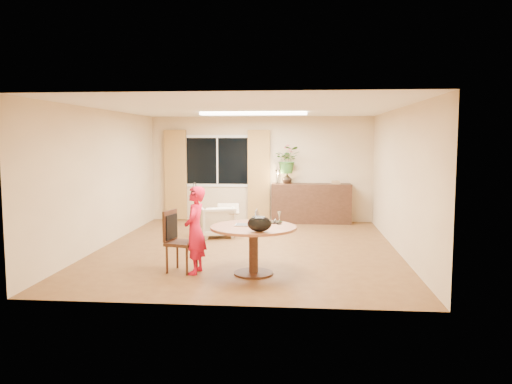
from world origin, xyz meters
TOP-DOWN VIEW (x-y plane):
  - floor at (0.00, 0.00)m, footprint 6.50×6.50m
  - ceiling at (0.00, 0.00)m, footprint 6.50×6.50m
  - wall_back at (0.00, 3.25)m, footprint 5.50×0.00m
  - wall_left at (-2.75, 0.00)m, footprint 0.00×6.50m
  - wall_right at (2.75, 0.00)m, footprint 0.00×6.50m
  - window at (-1.10, 3.23)m, footprint 1.70×0.03m
  - curtain_left at (-2.15, 3.15)m, footprint 0.55×0.08m
  - curtain_right at (-0.05, 3.15)m, footprint 0.55×0.08m
  - ceiling_panel at (0.00, 1.20)m, footprint 2.20×0.35m
  - dining_table at (0.28, -1.79)m, footprint 1.29×1.29m
  - dining_chair at (-0.84, -1.73)m, footprint 0.54×0.51m
  - child at (-0.61, -1.80)m, footprint 0.51×0.35m
  - laptop at (0.17, -1.74)m, footprint 0.38×0.26m
  - tumbler at (0.27, -1.54)m, footprint 0.09×0.09m
  - wine_glass at (0.66, -1.59)m, footprint 0.09×0.09m
  - pot_lid at (0.58, -1.43)m, footprint 0.25×0.25m
  - handbag at (0.40, -2.23)m, footprint 0.38×0.28m
  - armchair at (-0.76, 1.10)m, footprint 0.88×0.90m
  - throw at (-0.52, 1.10)m, footprint 0.52×0.61m
  - sideboard at (1.25, 3.01)m, footprint 1.93×0.47m
  - vase at (0.65, 3.01)m, footprint 0.24×0.24m
  - bouquet at (0.67, 3.01)m, footprint 0.60×0.52m
  - book_stack at (1.84, 3.01)m, footprint 0.22×0.17m
  - desk_lamp at (0.43, 2.96)m, footprint 0.15×0.15m

SIDE VIEW (x-z plane):
  - floor at x=0.00m, z-range 0.00..0.00m
  - armchair at x=-0.76m, z-range 0.00..0.65m
  - dining_chair at x=-0.84m, z-range 0.00..0.95m
  - sideboard at x=1.25m, z-range 0.00..0.96m
  - dining_table at x=0.28m, z-range 0.21..0.95m
  - child at x=-0.61m, z-range 0.00..1.33m
  - throw at x=-0.52m, z-range 0.65..0.68m
  - pot_lid at x=0.58m, z-range 0.74..0.77m
  - tumbler at x=0.27m, z-range 0.74..0.85m
  - wine_glass at x=0.66m, z-range 0.74..0.94m
  - handbag at x=0.40m, z-range 0.74..0.97m
  - laptop at x=0.17m, z-range 0.74..0.99m
  - book_stack at x=1.84m, z-range 0.96..1.05m
  - vase at x=0.65m, z-range 0.96..1.21m
  - desk_lamp at x=0.43m, z-range 0.96..1.32m
  - curtain_left at x=-2.15m, z-range 0.02..2.27m
  - curtain_right at x=-0.05m, z-range 0.02..2.27m
  - wall_back at x=0.00m, z-range -1.45..4.05m
  - wall_left at x=-2.75m, z-range -1.95..4.55m
  - wall_right at x=2.75m, z-range -1.95..4.55m
  - window at x=-1.10m, z-range 0.85..2.15m
  - bouquet at x=0.67m, z-range 1.21..1.87m
  - ceiling_panel at x=0.00m, z-range 2.54..2.59m
  - ceiling at x=0.00m, z-range 2.60..2.60m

